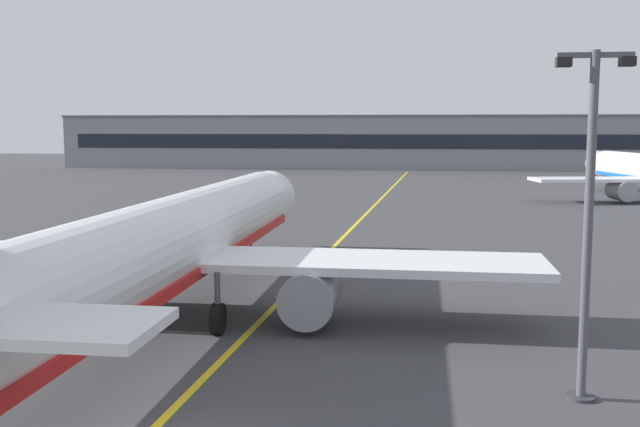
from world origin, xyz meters
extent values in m
cube|color=yellow|center=(0.00, 30.00, 0.00)|extent=(9.48, 179.78, 0.01)
cylinder|color=white|center=(-4.73, 12.56, 3.50)|extent=(4.28, 36.05, 3.80)
cone|color=white|center=(-4.47, 31.86, 3.50)|extent=(3.64, 2.65, 3.61)
cube|color=red|center=(-4.73, 12.56, 2.46)|extent=(4.16, 33.17, 0.44)
cube|color=black|center=(-4.50, 29.96, 4.17)|extent=(2.86, 1.14, 0.60)
cube|color=white|center=(-4.72, 13.16, 2.65)|extent=(32.06, 5.22, 0.36)
cylinder|color=gray|center=(-10.93, 12.24, 1.43)|extent=(2.35, 3.63, 2.30)
cylinder|color=black|center=(-10.91, 14.09, 1.43)|extent=(1.96, 0.21, 1.95)
cylinder|color=gray|center=(1.47, 12.08, 1.43)|extent=(2.35, 3.63, 2.30)
cylinder|color=black|center=(1.49, 13.93, 1.43)|extent=(1.96, 0.21, 1.95)
cylinder|color=#4C4C51|center=(-4.53, 27.06, 1.48)|extent=(0.24, 0.24, 1.60)
cylinder|color=black|center=(-4.53, 27.06, 0.45)|extent=(0.41, 0.91, 0.90)
cylinder|color=#4C4C51|center=(-7.35, 10.60, 1.77)|extent=(0.24, 0.24, 1.60)
cylinder|color=black|center=(-7.35, 10.60, 0.65)|extent=(0.42, 1.31, 1.30)
cylinder|color=#4C4C51|center=(-2.15, 10.53, 1.77)|extent=(0.24, 0.24, 1.60)
cylinder|color=black|center=(-2.15, 10.53, 0.65)|extent=(0.42, 1.31, 1.30)
cone|color=white|center=(31.14, 86.13, 3.38)|extent=(3.87, 3.07, 3.49)
cube|color=black|center=(31.46, 84.32, 4.03)|extent=(2.90, 1.52, 0.58)
cylinder|color=gray|center=(28.48, 66.34, 1.38)|extent=(2.78, 3.81, 2.22)
cylinder|color=black|center=(28.18, 68.10, 1.38)|extent=(1.89, 0.49, 1.89)
cylinder|color=#4C4C51|center=(31.93, 81.55, 1.43)|extent=(0.23, 0.23, 1.55)
cylinder|color=black|center=(31.93, 81.55, 0.43)|extent=(0.53, 0.92, 0.87)
cylinder|color=#515156|center=(10.89, 5.09, 5.32)|extent=(0.28, 0.28, 10.64)
cylinder|color=#333338|center=(10.89, 5.09, 0.05)|extent=(0.90, 0.90, 0.10)
cube|color=#515156|center=(10.89, 5.09, 10.49)|extent=(2.20, 0.16, 0.16)
cube|color=black|center=(9.99, 5.09, 10.29)|extent=(0.44, 0.36, 0.28)
cube|color=black|center=(11.79, 5.09, 10.29)|extent=(0.44, 0.36, 0.28)
cone|color=orange|center=(-3.59, 29.69, 0.28)|extent=(0.36, 0.36, 0.55)
cylinder|color=white|center=(-3.59, 29.69, 0.30)|extent=(0.23, 0.23, 0.07)
cube|color=orange|center=(-3.59, 29.69, 0.01)|extent=(0.44, 0.44, 0.03)
cube|color=gray|center=(11.70, 131.24, 5.16)|extent=(154.81, 12.00, 10.32)
cube|color=black|center=(11.70, 125.19, 5.56)|extent=(148.62, 0.12, 2.80)
cube|color=#595C63|center=(11.70, 131.24, 10.52)|extent=(155.21, 12.40, 0.40)
camera|label=1|loc=(5.62, -17.61, 8.39)|focal=41.02mm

